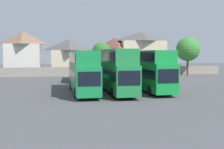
# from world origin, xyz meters

# --- Properties ---
(ground) EXTENTS (140.00, 140.00, 0.00)m
(ground) POSITION_xyz_m (0.00, 18.00, 0.00)
(ground) COLOR #4C4C4F
(depot_boundary_wall) EXTENTS (56.00, 0.50, 1.80)m
(depot_boundary_wall) POSITION_xyz_m (0.00, 24.88, 0.90)
(depot_boundary_wall) COLOR gray
(depot_boundary_wall) RESTS_ON ground
(bus_1) EXTENTS (2.74, 12.08, 4.90)m
(bus_1) POSITION_xyz_m (-3.92, 0.40, 2.76)
(bus_1) COLOR #168040
(bus_1) RESTS_ON ground
(bus_2) EXTENTS (2.61, 11.88, 5.06)m
(bus_2) POSITION_xyz_m (-0.05, -0.10, 2.85)
(bus_2) COLOR #1E7D3D
(bus_2) RESTS_ON ground
(bus_3) EXTENTS (2.80, 10.82, 4.93)m
(bus_3) POSITION_xyz_m (4.14, 0.25, 2.78)
(bus_3) COLOR #158D3A
(bus_3) RESTS_ON ground
(bus_4) EXTENTS (3.00, 10.29, 3.27)m
(bus_4) POSITION_xyz_m (-3.30, 14.65, 1.88)
(bus_4) COLOR #0F7C34
(bus_4) RESTS_ON ground
(bus_5) EXTENTS (3.37, 11.24, 3.28)m
(bus_5) POSITION_xyz_m (0.36, 14.55, 1.88)
(bus_5) COLOR #198C39
(bus_5) RESTS_ON ground
(bus_6) EXTENTS (2.79, 10.52, 3.29)m
(bus_6) POSITION_xyz_m (4.16, 15.14, 1.89)
(bus_6) COLOR #137F3D
(bus_6) RESTS_ON ground
(house_terrace_left) EXTENTS (7.59, 6.87, 9.35)m
(house_terrace_left) POSITION_xyz_m (-14.28, 32.16, 4.77)
(house_terrace_left) COLOR silver
(house_terrace_left) RESTS_ON ground
(house_terrace_centre) EXTENTS (8.09, 7.68, 7.72)m
(house_terrace_centre) POSITION_xyz_m (-4.36, 32.08, 3.94)
(house_terrace_centre) COLOR beige
(house_terrace_centre) RESTS_ON ground
(house_terrace_right) EXTENTS (7.52, 6.74, 8.15)m
(house_terrace_right) POSITION_xyz_m (6.16, 32.29, 4.17)
(house_terrace_right) COLOR #C6B293
(house_terrace_right) RESTS_ON ground
(house_terrace_far_right) EXTENTS (10.70, 6.62, 9.57)m
(house_terrace_far_right) POSITION_xyz_m (12.58, 31.95, 4.87)
(house_terrace_far_right) COLOR beige
(house_terrace_far_right) RESTS_ON ground
(tree_left_of_lot) EXTENTS (4.05, 4.05, 6.89)m
(tree_left_of_lot) POSITION_xyz_m (2.31, 27.38, 4.81)
(tree_left_of_lot) COLOR brown
(tree_left_of_lot) RESTS_ON ground
(tree_right_of_lot) EXTENTS (4.97, 4.97, 7.89)m
(tree_right_of_lot) POSITION_xyz_m (19.86, 22.88, 5.39)
(tree_right_of_lot) COLOR brown
(tree_right_of_lot) RESTS_ON ground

